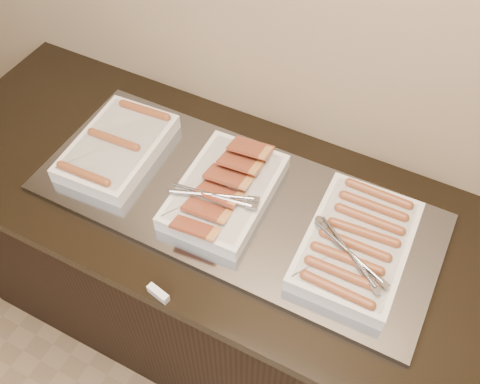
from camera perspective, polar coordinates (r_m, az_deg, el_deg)
name	(u,v)px	position (r m, az deg, el deg)	size (l,w,h in m)	color
counter	(234,278)	(1.97, -0.63, -9.16)	(2.06, 0.76, 0.90)	black
warming_tray	(235,203)	(1.59, -0.54, -1.13)	(1.20, 0.50, 0.02)	gray
dish_left	(117,147)	(1.73, -12.95, 4.70)	(0.27, 0.38, 0.07)	silver
dish_center	(224,191)	(1.56, -1.69, 0.14)	(0.28, 0.41, 0.09)	silver
dish_right	(356,244)	(1.49, 12.31, -5.46)	(0.28, 0.41, 0.08)	silver
label_holder	(158,293)	(1.44, -8.71, -10.65)	(0.07, 0.02, 0.03)	silver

